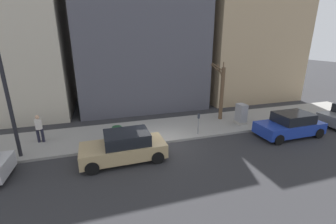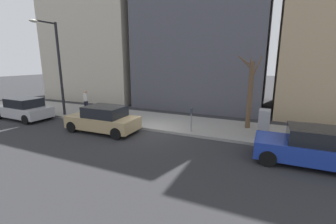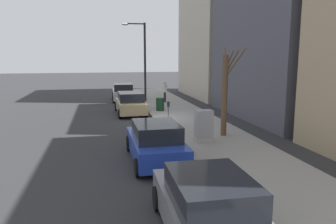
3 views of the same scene
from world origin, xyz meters
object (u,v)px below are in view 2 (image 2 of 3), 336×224
Objects in this scene: parking_meter at (191,117)px; pedestrian_near_meter at (86,100)px; parked_car_blue at (313,147)px; bare_tree at (250,93)px; parked_car_tan at (103,119)px; utility_box at (264,123)px; parked_car_silver at (24,109)px; trash_bin at (122,114)px; streetlamp at (56,62)px.

pedestrian_near_meter is at bearing 79.96° from parking_meter.
parked_car_blue is 3.12× the size of parking_meter.
parked_car_blue is at bearing -143.98° from bare_tree.
utility_box is (2.49, -8.54, 0.11)m from parked_car_tan.
parked_car_blue is 0.99× the size of parked_car_silver.
utility_box is (2.49, -15.65, 0.11)m from parked_car_silver.
pedestrian_near_meter is (1.65, 9.31, 0.11)m from parking_meter.
parking_meter is 1.50× the size of trash_bin.
parked_car_blue is 3.15m from utility_box.
parked_car_tan is 4.71× the size of trash_bin.
parking_meter is at bearing -89.04° from streetlamp.
pedestrian_near_meter reaches higher than parked_car_silver.
parked_car_tan is 2.11m from trash_bin.
parking_meter is at bearing 172.66° from pedestrian_near_meter.
parked_car_tan is 8.67m from bare_tree.
parked_car_tan is (0.03, 10.43, 0.00)m from parked_car_blue.
parking_meter is 0.81× the size of pedestrian_near_meter.
parking_meter is 10.43m from streetlamp.
parking_meter is 0.21× the size of streetlamp.
pedestrian_near_meter is at bearing 52.58° from parked_car_tan.
parking_meter is at bearing -72.32° from parked_car_tan.
parking_meter is at bearing -80.54° from parked_car_silver.
parking_meter is 0.32× the size of bare_tree.
parked_car_silver is at bearing 88.84° from parked_car_tan.
parked_car_tan is 2.96× the size of utility_box.
parked_car_silver is 12.05m from parking_meter.
pedestrian_near_meter is at bearing 74.44° from trash_bin.
parked_car_blue and parked_car_silver have the same top height.
parked_car_blue is 15.29m from pedestrian_near_meter.
parked_car_silver is at bearing 99.05° from utility_box.
bare_tree is (2.18, -2.81, 1.27)m from parking_meter.
pedestrian_near_meter is (0.80, 13.03, 0.24)m from utility_box.
parked_car_silver is 7.24m from trash_bin.
trash_bin is at bearing -71.58° from parked_car_silver.
bare_tree is 8.17m from trash_bin.
parked_car_silver is (0.00, 7.11, 0.00)m from parked_car_tan.
trash_bin is (0.62, -4.97, -3.42)m from streetlamp.
parked_car_blue is at bearing -88.47° from parked_car_silver.
parked_car_silver reaches higher than parking_meter.
bare_tree is at bearing -77.50° from trash_bin.
trash_bin is (0.45, 5.01, -0.38)m from parking_meter.
utility_box is 13.06m from pedestrian_near_meter.
utility_box is at bearing 179.19° from pedestrian_near_meter.
trash_bin is (-1.73, 7.81, -1.65)m from bare_tree.
parking_meter is (1.64, -4.83, 0.24)m from parked_car_tan.
trash_bin is (2.12, 10.61, -0.14)m from parked_car_blue.
pedestrian_near_meter is (3.29, -2.62, 0.35)m from parked_car_silver.
parked_car_blue is 1.00× the size of bare_tree.
parked_car_tan is 0.65× the size of streetlamp.
streetlamp is at bearing 72.86° from parked_car_tan.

